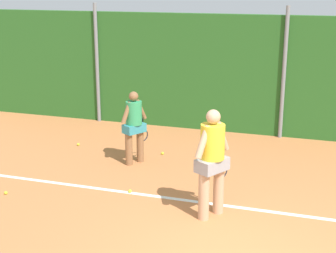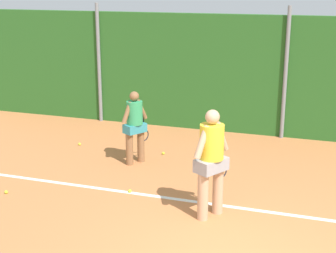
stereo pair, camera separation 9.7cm
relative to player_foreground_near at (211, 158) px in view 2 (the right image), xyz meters
name	(u,v)px [view 2 (the right image)]	position (x,y,z in m)	size (l,w,h in m)	color
ground_plane	(254,211)	(0.69, 0.42, -1.06)	(27.28, 27.28, 0.00)	#C67542
hedge_fence_backdrop	(286,77)	(0.69, 5.08, 0.48)	(17.73, 0.25, 3.08)	#286023
fence_post_left	(99,64)	(-4.43, 4.91, 0.60)	(0.10, 0.10, 3.32)	gray
fence_post_center	(286,74)	(0.69, 4.91, 0.60)	(0.10, 0.10, 3.32)	gray
court_baseline_paint	(254,210)	(0.69, 0.45, -1.05)	(12.96, 0.10, 0.01)	white
player_foreground_near	(211,158)	(0.00, 0.00, 0.00)	(0.55, 0.78, 1.88)	tan
player_midcourt	(135,124)	(-2.19, 2.01, -0.15)	(0.48, 0.70, 1.62)	#8C603D
tennis_ball_2	(80,144)	(-3.95, 2.70, -1.02)	(0.07, 0.07, 0.07)	#CCDB33
tennis_ball_5	(163,153)	(-1.78, 2.71, -1.02)	(0.07, 0.07, 0.07)	#CCDB33
tennis_ball_6	(130,191)	(-1.68, 0.46, -1.02)	(0.07, 0.07, 0.07)	#CCDB33
tennis_ball_7	(6,192)	(-3.90, -0.32, -1.02)	(0.07, 0.07, 0.07)	#CCDB33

